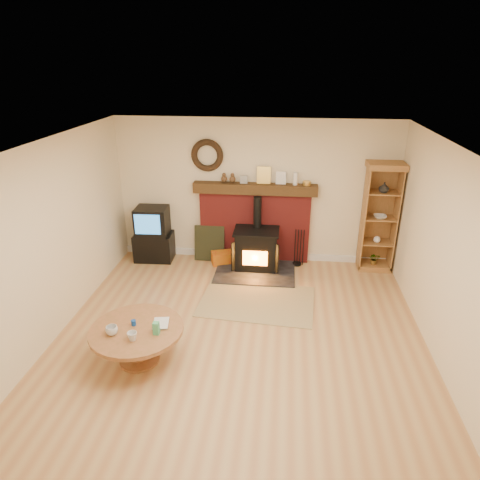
# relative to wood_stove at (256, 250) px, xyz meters

# --- Properties ---
(ground) EXTENTS (5.50, 5.50, 0.00)m
(ground) POSITION_rel_wood_stove_xyz_m (-0.06, -2.27, -0.36)
(ground) COLOR #B47B4B
(ground) RESTS_ON ground
(room_shell) EXTENTS (5.02, 5.52, 2.61)m
(room_shell) POSITION_rel_wood_stove_xyz_m (-0.08, -2.18, 1.36)
(room_shell) COLOR beige
(room_shell) RESTS_ON ground
(chimney_breast) EXTENTS (2.20, 0.22, 1.78)m
(chimney_breast) POSITION_rel_wood_stove_xyz_m (-0.06, 0.39, 0.44)
(chimney_breast) COLOR maroon
(chimney_breast) RESTS_ON ground
(wood_stove) EXTENTS (1.40, 1.00, 1.30)m
(wood_stove) POSITION_rel_wood_stove_xyz_m (0.00, 0.00, 0.00)
(wood_stove) COLOR black
(wood_stove) RESTS_ON ground
(area_rug) EXTENTS (1.84, 1.34, 0.01)m
(area_rug) POSITION_rel_wood_stove_xyz_m (0.11, -1.15, -0.35)
(area_rug) COLOR brown
(area_rug) RESTS_ON ground
(tv_unit) EXTENTS (0.72, 0.52, 1.02)m
(tv_unit) POSITION_rel_wood_stove_xyz_m (-1.93, 0.19, 0.13)
(tv_unit) COLOR black
(tv_unit) RESTS_ON ground
(curio_cabinet) EXTENTS (0.62, 0.45, 1.94)m
(curio_cabinet) POSITION_rel_wood_stove_xyz_m (2.11, 0.28, 0.61)
(curio_cabinet) COLOR brown
(curio_cabinet) RESTS_ON ground
(firelog_box) EXTENTS (0.43, 0.35, 0.24)m
(firelog_box) POSITION_rel_wood_stove_xyz_m (-0.63, 0.13, -0.24)
(firelog_box) COLOR gold
(firelog_box) RESTS_ON ground
(leaning_painting) EXTENTS (0.56, 0.15, 0.66)m
(leaning_painting) POSITION_rel_wood_stove_xyz_m (-0.89, 0.28, -0.02)
(leaning_painting) COLOR black
(leaning_painting) RESTS_ON ground
(fire_tools) EXTENTS (0.19, 0.16, 0.70)m
(fire_tools) POSITION_rel_wood_stove_xyz_m (0.75, 0.23, -0.20)
(fire_tools) COLOR black
(fire_tools) RESTS_ON ground
(coffee_table) EXTENTS (1.15, 1.15, 0.64)m
(coffee_table) POSITION_rel_wood_stove_xyz_m (-1.27, -2.72, 0.03)
(coffee_table) COLOR brown
(coffee_table) RESTS_ON ground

